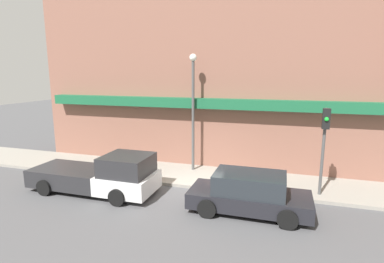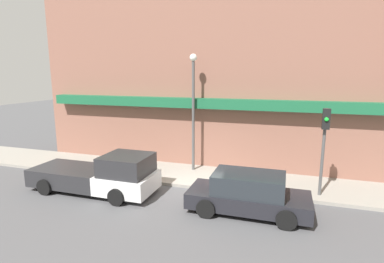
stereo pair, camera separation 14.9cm
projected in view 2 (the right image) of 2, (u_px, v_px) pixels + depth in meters
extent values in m
plane|color=#4C4C4F|center=(191.00, 189.00, 13.22)|extent=(80.00, 80.00, 0.00)
cube|color=gray|center=(201.00, 176.00, 14.62)|extent=(36.00, 3.03, 0.14)
cube|color=brown|center=(216.00, 62.00, 16.38)|extent=(19.80, 3.00, 11.25)
cube|color=#195B38|center=(208.00, 103.00, 15.10)|extent=(18.22, 0.60, 0.50)
cube|color=silver|center=(128.00, 182.00, 12.39)|extent=(2.21, 1.95, 0.74)
cube|color=#262628|center=(127.00, 164.00, 12.25)|extent=(1.88, 1.79, 0.78)
cube|color=#262628|center=(72.00, 175.00, 13.22)|extent=(3.32, 1.95, 0.74)
cylinder|color=black|center=(140.00, 180.00, 13.33)|extent=(0.68, 0.22, 0.68)
cylinder|color=black|center=(116.00, 197.00, 11.51)|extent=(0.68, 0.22, 0.68)
cylinder|color=black|center=(76.00, 173.00, 14.36)|extent=(0.68, 0.22, 0.68)
cylinder|color=black|center=(45.00, 187.00, 12.54)|extent=(0.68, 0.22, 0.68)
cube|color=black|center=(248.00, 200.00, 10.93)|extent=(4.37, 1.78, 0.57)
cube|color=#23282D|center=(249.00, 183.00, 10.80)|extent=(2.54, 1.60, 0.71)
cylinder|color=black|center=(287.00, 198.00, 11.38)|extent=(0.68, 0.22, 0.68)
cylinder|color=black|center=(286.00, 220.00, 9.72)|extent=(0.68, 0.22, 0.68)
cylinder|color=black|center=(217.00, 190.00, 12.19)|extent=(0.68, 0.22, 0.68)
cylinder|color=black|center=(206.00, 209.00, 10.53)|extent=(0.68, 0.22, 0.68)
cylinder|color=#196633|center=(140.00, 171.00, 14.46)|extent=(0.19, 0.19, 0.47)
sphere|color=#196633|center=(139.00, 165.00, 14.41)|extent=(0.18, 0.18, 0.18)
cylinder|color=#4C4C4C|center=(193.00, 117.00, 14.93)|extent=(0.14, 0.14, 5.45)
sphere|color=silver|center=(193.00, 58.00, 14.38)|extent=(0.36, 0.36, 0.36)
cylinder|color=#4C4C4C|center=(323.00, 153.00, 11.89)|extent=(0.12, 0.12, 3.55)
cube|color=black|center=(326.00, 119.00, 11.47)|extent=(0.28, 0.20, 0.80)
sphere|color=green|center=(327.00, 119.00, 11.36)|extent=(0.16, 0.16, 0.16)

